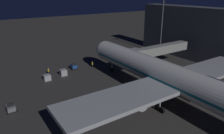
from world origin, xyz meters
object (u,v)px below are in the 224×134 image
object	(u,v)px
ground_crew_marshaller_fwd	(48,71)
ground_crew_under_port_wing	(92,64)
baggage_container_near_belt	(47,78)
airliner_at_gate	(178,81)
baggage_tug_lead	(11,108)
pushback_tug	(73,66)
traffic_cone_nose_starboard	(96,67)
apron_floodlight_mast	(162,23)
traffic_cone_nose_port	(108,65)
jet_bridge	(156,51)
baggage_container_mid_row	(63,73)

from	to	relation	value
ground_crew_marshaller_fwd	ground_crew_under_port_wing	bearing A→B (deg)	173.12
baggage_container_near_belt	ground_crew_marshaller_fwd	distance (m)	4.28
airliner_at_gate	baggage_tug_lead	bearing A→B (deg)	-30.47
baggage_tug_lead	pushback_tug	distance (m)	25.36
baggage_container_near_belt	traffic_cone_nose_starboard	distance (m)	15.43
apron_floodlight_mast	traffic_cone_nose_port	xyz separation A→B (m)	(23.30, 0.39, -11.25)
jet_bridge	apron_floodlight_mast	xyz separation A→B (m)	(-13.62, -11.12, 5.72)
traffic_cone_nose_starboard	jet_bridge	bearing A→B (deg)	142.69
pushback_tug	baggage_container_mid_row	size ratio (longest dim) A/B	1.39
baggage_container_near_belt	baggage_container_mid_row	size ratio (longest dim) A/B	1.01
airliner_at_gate	baggage_container_mid_row	size ratio (longest dim) A/B	35.00
baggage_tug_lead	pushback_tug	xyz separation A→B (m)	(-20.10, -15.47, 0.00)
baggage_container_mid_row	apron_floodlight_mast	bearing A→B (deg)	-179.24
jet_bridge	ground_crew_under_port_wing	world-z (taller)	jet_bridge
apron_floodlight_mast	baggage_container_near_belt	distance (m)	44.43
baggage_container_near_belt	traffic_cone_nose_port	distance (m)	19.82
ground_crew_under_port_wing	traffic_cone_nose_port	size ratio (longest dim) A/B	3.25
baggage_container_mid_row	ground_crew_marshaller_fwd	world-z (taller)	ground_crew_marshaller_fwd
baggage_tug_lead	ground_crew_marshaller_fwd	bearing A→B (deg)	-129.12
jet_bridge	pushback_tug	distance (m)	24.95
pushback_tug	traffic_cone_nose_port	distance (m)	10.89
jet_bridge	baggage_tug_lead	distance (m)	40.53
airliner_at_gate	traffic_cone_nose_starboard	bearing A→B (deg)	-85.65
pushback_tug	airliner_at_gate	bearing A→B (deg)	104.33
airliner_at_gate	baggage_container_near_belt	distance (m)	33.41
apron_floodlight_mast	pushback_tug	xyz separation A→B (m)	(33.70, -2.81, -10.75)
baggage_container_mid_row	traffic_cone_nose_port	world-z (taller)	baggage_container_mid_row
traffic_cone_nose_port	traffic_cone_nose_starboard	size ratio (longest dim) A/B	1.00
baggage_container_near_belt	traffic_cone_nose_port	size ratio (longest dim) A/B	3.17
ground_crew_under_port_wing	traffic_cone_nose_starboard	xyz separation A→B (m)	(-0.51, 1.38, -0.71)
baggage_tug_lead	traffic_cone_nose_starboard	xyz separation A→B (m)	(-26.11, -12.27, -0.50)
apron_floodlight_mast	baggage_tug_lead	size ratio (longest dim) A/B	8.65
baggage_tug_lead	baggage_container_near_belt	bearing A→B (deg)	-133.44
baggage_container_near_belt	traffic_cone_nose_starboard	world-z (taller)	baggage_container_near_belt
apron_floodlight_mast	ground_crew_under_port_wing	bearing A→B (deg)	-2.01
ground_crew_under_port_wing	jet_bridge	bearing A→B (deg)	140.30
jet_bridge	traffic_cone_nose_starboard	world-z (taller)	jet_bridge
baggage_container_near_belt	airliner_at_gate	bearing A→B (deg)	122.16
baggage_container_near_belt	ground_crew_under_port_wing	size ratio (longest dim) A/B	0.97
ground_crew_marshaller_fwd	pushback_tug	bearing A→B (deg)	-178.35
jet_bridge	pushback_tug	xyz separation A→B (m)	(20.09, -13.93, -5.03)
jet_bridge	baggage_container_near_belt	distance (m)	31.46
airliner_at_gate	ground_crew_under_port_wing	world-z (taller)	airliner_at_gate
baggage_tug_lead	baggage_container_near_belt	xyz separation A→B (m)	(-10.72, -11.32, -0.02)
apron_floodlight_mast	baggage_tug_lead	bearing A→B (deg)	13.24
apron_floodlight_mast	traffic_cone_nose_starboard	world-z (taller)	apron_floodlight_mast
airliner_at_gate	baggage_tug_lead	world-z (taller)	airliner_at_gate
baggage_container_mid_row	ground_crew_under_port_wing	size ratio (longest dim) A/B	0.96
ground_crew_marshaller_fwd	ground_crew_under_port_wing	world-z (taller)	ground_crew_marshaller_fwd
pushback_tug	traffic_cone_nose_port	size ratio (longest dim) A/B	4.34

